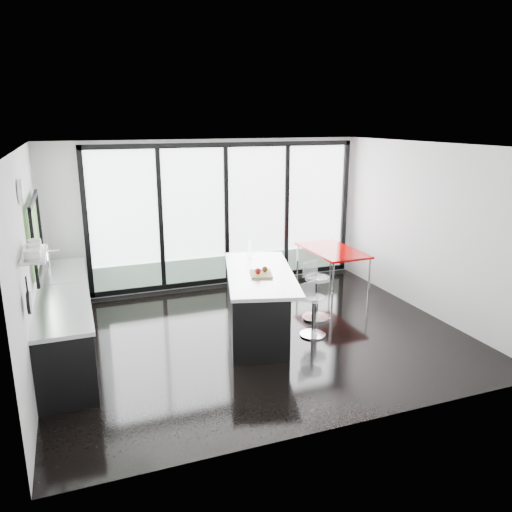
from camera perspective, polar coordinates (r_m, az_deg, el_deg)
name	(u,v)px	position (r m, az deg, el deg)	size (l,w,h in m)	color
floor	(257,335)	(7.63, 0.09, -9.00)	(6.00, 5.00, 0.00)	black
ceiling	(257,146)	(6.96, 0.10, 12.51)	(6.00, 5.00, 0.00)	white
wall_back	(225,221)	(9.56, -3.60, 4.02)	(6.00, 0.09, 2.80)	silver
wall_front	(346,303)	(5.01, 10.26, -5.31)	(6.00, 0.00, 2.80)	silver
wall_left	(31,248)	(6.98, -24.28, 0.86)	(0.26, 5.00, 2.80)	silver
wall_right	(428,229)	(8.66, 19.04, 2.89)	(0.00, 5.00, 2.80)	silver
counter_cabinets	(65,321)	(7.41, -20.97, -6.93)	(0.69, 3.24, 1.36)	black
island	(255,301)	(7.62, -0.11, -5.15)	(1.54, 2.47, 1.22)	black
bar_stool_near	(313,316)	(7.54, 6.56, -6.84)	(0.39, 0.39, 0.62)	silver
bar_stool_far	(317,298)	(8.15, 6.95, -4.74)	(0.45, 0.45, 0.72)	silver
red_table	(332,270)	(9.54, 8.64, -1.56)	(0.85, 1.49, 0.80)	#950100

